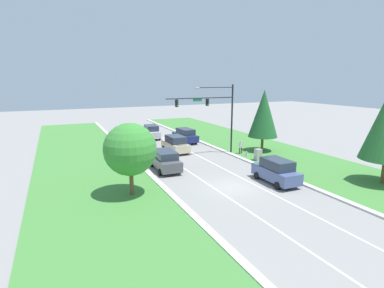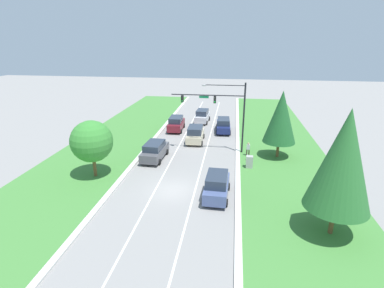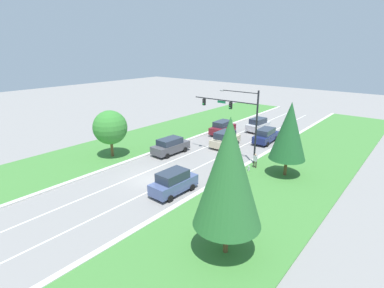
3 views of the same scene
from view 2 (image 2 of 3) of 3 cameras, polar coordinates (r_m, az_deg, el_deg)
name	(u,v)px [view 2 (image 2 of 3)]	position (r m, az deg, el deg)	size (l,w,h in m)	color
ground_plane	(175,190)	(27.49, -3.25, -8.83)	(160.00, 160.00, 0.00)	gray
curb_strip_right	(238,194)	(27.02, 8.74, -9.40)	(0.50, 90.00, 0.15)	beige
curb_strip_left	(115,186)	(29.01, -14.37, -7.70)	(0.50, 90.00, 0.15)	beige
grass_verge_right	(300,199)	(27.68, 19.82, -9.76)	(10.00, 90.00, 0.08)	#427F38
grass_verge_left	(63,182)	(31.32, -23.36, -6.73)	(10.00, 90.00, 0.08)	#427F38
lane_stripe_inner_left	(156,189)	(27.87, -6.93, -8.53)	(0.14, 81.00, 0.01)	white
lane_stripe_inner_right	(195,192)	(27.23, 0.51, -9.09)	(0.14, 81.00, 0.01)	white
traffic_signal_mast	(223,107)	(35.00, 5.96, 7.10)	(8.56, 0.41, 8.37)	black
slate_blue_suv	(217,186)	(26.04, 4.74, -7.90)	(2.25, 4.75, 2.15)	#475684
champagne_suv	(195,134)	(39.68, 0.63, 1.91)	(2.29, 4.89, 2.09)	beige
graphite_suv	(155,150)	(34.19, -7.12, -1.23)	(2.39, 5.16, 1.99)	#4C4C51
navy_suv	(223,125)	(44.16, 5.99, 3.62)	(2.31, 5.11, 2.03)	navy
silver_suv	(202,116)	(49.04, 1.98, 5.35)	(2.30, 4.69, 2.10)	silver
burgundy_suv	(176,123)	(44.69, -3.05, 3.93)	(2.24, 4.88, 2.10)	maroon
utility_cabinet	(249,162)	(32.21, 10.87, -3.42)	(0.70, 0.60, 1.37)	#9E9E99
pedestrian	(248,149)	(35.30, 10.63, -0.89)	(0.40, 0.24, 1.69)	#42382D
fire_hydrant	(248,158)	(34.28, 10.58, -2.58)	(0.34, 0.20, 0.70)	#B7B7BC
conifer_near_right_tree	(343,160)	(21.60, 26.84, -2.78)	(4.29, 4.29, 9.06)	brown
oak_near_left_tree	(92,141)	(30.24, -18.56, 0.47)	(4.05, 4.05, 5.73)	brown
conifer_far_right_tree	(281,117)	(34.71, 16.59, 4.96)	(3.65, 3.65, 7.73)	brown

